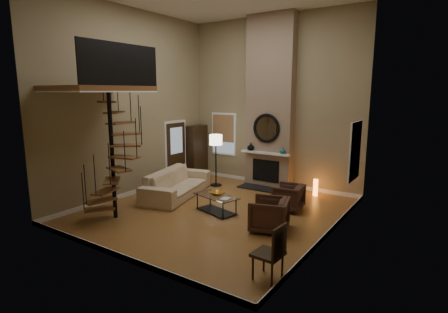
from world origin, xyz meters
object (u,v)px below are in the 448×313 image
Objects in this scene: armchair_far at (273,215)px; coffee_table at (216,202)px; floor_lamp at (216,144)px; armchair_near at (291,197)px; hutch at (197,151)px; side_chair at (273,251)px; accent_lamp at (315,188)px; sofa at (177,183)px.

armchair_far reaches higher than coffee_table.
coffee_table is 0.76× the size of floor_lamp.
armchair_near is 1.98m from coffee_table.
hutch is 1.90× the size of side_chair.
armchair_far is at bearing -87.78° from accent_lamp.
hutch is 1.08× the size of floor_lamp.
accent_lamp is 0.51× the size of side_chair.
armchair_near is at bearing -20.27° from hutch.
side_chair is (4.26, -4.43, -0.89)m from floor_lamp.
side_chair is at bearing -39.66° from coffee_table.
sofa is 1.91m from coffee_table.
sofa reaches higher than coffee_table.
accent_lamp is (3.17, 0.72, -1.16)m from floor_lamp.
armchair_far is 1.78m from coffee_table.
hutch is 5.64m from armchair_far.
coffee_table is 3.54m from side_chair.
hutch is 2.50× the size of armchair_near.
coffee_table is at bearing -119.40° from accent_lamp.
armchair_near is 1.49× the size of accent_lamp.
coffee_table is (-1.55, -1.23, -0.07)m from armchair_near.
floor_lamp is at bearing -143.16° from armchair_far.
armchair_near is (3.38, 0.68, -0.04)m from sofa.
sofa is 3.44m from armchair_near.
floor_lamp is 3.45× the size of accent_lamp.
sofa is 4.19m from accent_lamp.
armchair_near is 0.76× the size of side_chair.
armchair_far is (3.59, -0.83, -0.04)m from sofa.
floor_lamp is at bearing -113.10° from armchair_near.
floor_lamp is (0.29, 1.63, 1.02)m from sofa.
coffee_table is at bearing -115.59° from armchair_far.
sofa is at bearing -145.79° from accent_lamp.
hutch reaches higher than side_chair.
armchair_far is 0.86× the size of side_chair.
armchair_far is 4.25m from floor_lamp.
armchair_far is (4.64, -3.15, -0.60)m from hutch.
floor_lamp is 3.46m from accent_lamp.
floor_lamp is (-3.30, 2.46, 1.06)m from armchair_far.
armchair_far is 0.49× the size of floor_lamp.
sofa is 2.07× the size of coffee_table.
floor_lamp is 6.21m from side_chair.
side_chair reaches higher than accent_lamp.
sofa is at bearing -84.60° from armchair_near.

